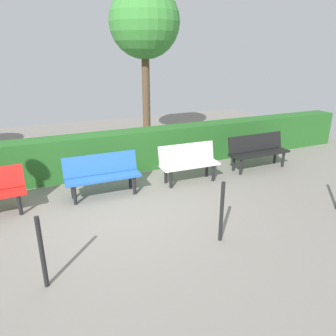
{
  "coord_description": "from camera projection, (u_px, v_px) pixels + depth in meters",
  "views": [
    {
      "loc": [
        1.34,
        5.37,
        2.83
      ],
      "look_at": [
        -1.24,
        -0.37,
        0.55
      ],
      "focal_mm": 34.38,
      "sensor_mm": 36.0,
      "label": 1
    }
  ],
  "objects": [
    {
      "name": "bench_black",
      "position": [
        258.0,
        150.0,
        8.16
      ],
      "size": [
        1.64,
        0.48,
        0.86
      ],
      "rotation": [
        0.0,
        0.0,
        0.01
      ],
      "color": "black",
      "rests_on": "ground_plane"
    },
    {
      "name": "railing_post_mid",
      "position": [
        222.0,
        212.0,
        4.96
      ],
      "size": [
        0.06,
        0.06,
        1.0
      ],
      "primitive_type": "cylinder",
      "color": "black",
      "rests_on": "ground_plane"
    },
    {
      "name": "tree_near",
      "position": [
        145.0,
        24.0,
        9.3
      ],
      "size": [
        2.06,
        2.06,
        4.67
      ],
      "color": "brown",
      "rests_on": "ground_plane"
    },
    {
      "name": "bench_white",
      "position": [
        189.0,
        161.0,
        7.32
      ],
      "size": [
        1.38,
        0.5,
        0.86
      ],
      "rotation": [
        0.0,
        0.0,
        -0.03
      ],
      "color": "white",
      "rests_on": "ground_plane"
    },
    {
      "name": "bench_blue",
      "position": [
        102.0,
        173.0,
        6.59
      ],
      "size": [
        1.52,
        0.48,
        0.86
      ],
      "rotation": [
        0.0,
        0.0,
        -0.01
      ],
      "color": "blue",
      "rests_on": "ground_plane"
    },
    {
      "name": "hedge_row",
      "position": [
        129.0,
        151.0,
        8.02
      ],
      "size": [
        13.34,
        0.59,
        1.0
      ],
      "primitive_type": "cube",
      "color": "#266023",
      "rests_on": "ground_plane"
    },
    {
      "name": "railing_post_far",
      "position": [
        42.0,
        253.0,
        3.96
      ],
      "size": [
        0.06,
        0.06,
        1.0
      ],
      "primitive_type": "cylinder",
      "color": "black",
      "rests_on": "ground_plane"
    },
    {
      "name": "ground_plane",
      "position": [
        116.0,
        210.0,
        6.08
      ],
      "size": [
        17.34,
        17.34,
        0.0
      ],
      "primitive_type": "plane",
      "color": "gray"
    }
  ]
}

